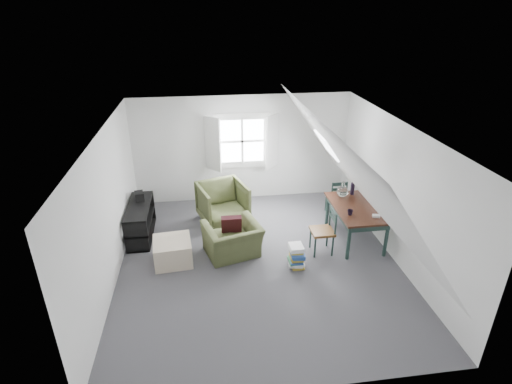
{
  "coord_description": "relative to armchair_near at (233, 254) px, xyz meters",
  "views": [
    {
      "loc": [
        -0.89,
        -6.05,
        4.3
      ],
      "look_at": [
        0.03,
        0.6,
        1.14
      ],
      "focal_mm": 28.0,
      "sensor_mm": 36.0,
      "label": 1
    }
  ],
  "objects": [
    {
      "name": "dining_table",
      "position": [
        2.46,
        0.21,
        0.64
      ],
      "size": [
        0.88,
        1.46,
        0.73
      ],
      "rotation": [
        0.0,
        0.0,
        -0.03
      ],
      "color": "black",
      "rests_on": "floor"
    },
    {
      "name": "dining_chair_far",
      "position": [
        2.42,
        1.28,
        0.44
      ],
      "size": [
        0.4,
        0.4,
        0.85
      ],
      "rotation": [
        0.0,
        0.0,
        2.81
      ],
      "color": "#5D3612",
      "rests_on": "floor"
    },
    {
      "name": "cup",
      "position": [
        2.21,
        -0.09,
        0.73
      ],
      "size": [
        0.14,
        0.14,
        0.1
      ],
      "primitive_type": "imported",
      "rotation": [
        0.0,
        0.0,
        0.33
      ],
      "color": "black",
      "rests_on": "dining_table"
    },
    {
      "name": "armchair_far",
      "position": [
        -0.09,
        1.3,
        0.0
      ],
      "size": [
        1.18,
        1.2,
        0.88
      ],
      "primitive_type": "imported",
      "rotation": [
        0.0,
        0.0,
        0.3
      ],
      "color": "#454D27",
      "rests_on": "floor"
    },
    {
      "name": "throw_pillow",
      "position": [
        0.0,
        0.15,
        0.57
      ],
      "size": [
        0.38,
        0.22,
        0.39
      ],
      "primitive_type": "cube",
      "rotation": [
        0.31,
        0.0,
        -0.01
      ],
      "color": "#380F15",
      "rests_on": "armchair_near"
    },
    {
      "name": "armchair_near",
      "position": [
        0.0,
        0.0,
        0.0
      ],
      "size": [
        1.18,
        1.09,
        0.64
      ],
      "primitive_type": "imported",
      "rotation": [
        0.0,
        0.0,
        3.42
      ],
      "color": "#454D27",
      "rests_on": "floor"
    },
    {
      "name": "vase_twigs",
      "position": [
        2.56,
        0.76,
        0.87
      ],
      "size": [
        0.08,
        0.09,
        0.64
      ],
      "rotation": [
        0.0,
        0.0,
        -0.22
      ],
      "color": "black",
      "rests_on": "dining_table"
    },
    {
      "name": "media_shelf",
      "position": [
        -1.79,
        0.9,
        0.31
      ],
      "size": [
        0.44,
        1.33,
        0.68
      ],
      "rotation": [
        0.0,
        0.0,
        -0.07
      ],
      "color": "black",
      "rests_on": "floor"
    },
    {
      "name": "electronics_box",
      "position": [
        -1.79,
        1.2,
        0.76
      ],
      "size": [
        0.21,
        0.26,
        0.19
      ],
      "primitive_type": "cube",
      "rotation": [
        0.0,
        0.0,
        0.22
      ],
      "color": "black",
      "rests_on": "media_shelf"
    },
    {
      "name": "paper_box",
      "position": [
        2.66,
        -0.24,
        0.75
      ],
      "size": [
        0.15,
        0.11,
        0.04
      ],
      "primitive_type": "cube",
      "rotation": [
        0.0,
        0.0,
        -0.23
      ],
      "color": "white",
      "rests_on": "dining_table"
    },
    {
      "name": "magazine_stack",
      "position": [
        1.11,
        -0.53,
        0.21
      ],
      "size": [
        0.31,
        0.37,
        0.42
      ],
      "rotation": [
        0.0,
        0.0,
        0.17
      ],
      "color": "#B29933",
      "rests_on": "floor"
    },
    {
      "name": "floor",
      "position": [
        0.45,
        -0.31,
        0.0
      ],
      "size": [
        5.5,
        5.5,
        0.0
      ],
      "primitive_type": "plane",
      "color": "#48484C",
      "rests_on": "ground"
    },
    {
      "name": "slope_left",
      "position": [
        -1.1,
        -0.31,
        1.78
      ],
      "size": [
        3.19,
        5.5,
        4.48
      ],
      "primitive_type": "plane",
      "rotation": [
        0.0,
        2.19,
        0.0
      ],
      "color": "white",
      "rests_on": "wall_left"
    },
    {
      "name": "wall_back",
      "position": [
        0.45,
        2.44,
        1.25
      ],
      "size": [
        5.0,
        0.0,
        5.0
      ],
      "primitive_type": "plane",
      "rotation": [
        1.57,
        0.0,
        0.0
      ],
      "color": "silver",
      "rests_on": "ground"
    },
    {
      "name": "wall_front",
      "position": [
        0.45,
        -3.06,
        1.25
      ],
      "size": [
        5.0,
        0.0,
        5.0
      ],
      "primitive_type": "plane",
      "rotation": [
        -1.57,
        0.0,
        0.0
      ],
      "color": "silver",
      "rests_on": "ground"
    },
    {
      "name": "wall_right",
      "position": [
        2.95,
        -0.31,
        1.25
      ],
      "size": [
        0.0,
        5.5,
        5.5
      ],
      "primitive_type": "plane",
      "rotation": [
        1.57,
        0.0,
        -1.57
      ],
      "color": "silver",
      "rests_on": "ground"
    },
    {
      "name": "slope_right",
      "position": [
        2.0,
        -0.31,
        1.78
      ],
      "size": [
        3.19,
        5.5,
        4.48
      ],
      "primitive_type": "plane",
      "rotation": [
        0.0,
        -2.19,
        0.0
      ],
      "color": "white",
      "rests_on": "wall_right"
    },
    {
      "name": "demijohn",
      "position": [
        2.31,
        0.66,
        0.87
      ],
      "size": [
        0.23,
        0.23,
        0.32
      ],
      "rotation": [
        0.0,
        0.0,
        0.26
      ],
      "color": "silver",
      "rests_on": "dining_table"
    },
    {
      "name": "ceiling",
      "position": [
        0.45,
        -0.31,
        2.5
      ],
      "size": [
        5.5,
        5.5,
        0.0
      ],
      "primitive_type": "plane",
      "rotation": [
        3.14,
        0.0,
        0.0
      ],
      "color": "white",
      "rests_on": "wall_back"
    },
    {
      "name": "ottoman",
      "position": [
        -1.1,
        -0.09,
        0.22
      ],
      "size": [
        0.73,
        0.73,
        0.44
      ],
      "primitive_type": "cube",
      "rotation": [
        0.0,
        0.0,
        0.1
      ],
      "color": "#C5B397",
      "rests_on": "floor"
    },
    {
      "name": "skylight",
      "position": [
        2.0,
        0.99,
        1.75
      ],
      "size": [
        0.35,
        0.75,
        0.47
      ],
      "primitive_type": "cube",
      "rotation": [
        0.0,
        0.95,
        0.0
      ],
      "color": "white",
      "rests_on": "slope_right"
    },
    {
      "name": "wall_left",
      "position": [
        -2.05,
        -0.31,
        1.25
      ],
      "size": [
        0.0,
        5.5,
        5.5
      ],
      "primitive_type": "plane",
      "rotation": [
        1.57,
        0.0,
        1.57
      ],
      "color": "silver",
      "rests_on": "ground"
    },
    {
      "name": "dormer_window",
      "position": [
        0.45,
        2.37,
        1.45
      ],
      "size": [
        1.71,
        0.35,
        1.3
      ],
      "color": "white",
      "rests_on": "wall_back"
    },
    {
      "name": "dining_chair_near",
      "position": [
        1.72,
        -0.14,
        0.46
      ],
      "size": [
        0.42,
        0.42,
        0.89
      ],
      "rotation": [
        0.0,
        0.0,
        -1.72
      ],
      "color": "#5D3612",
      "rests_on": "floor"
    }
  ]
}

